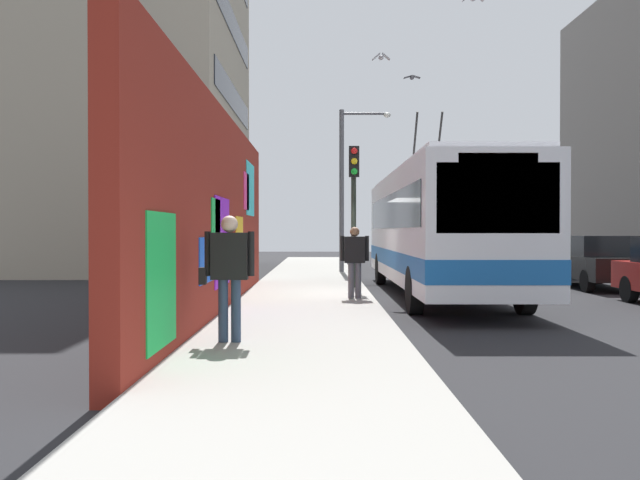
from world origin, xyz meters
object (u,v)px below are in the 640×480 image
object	(u,v)px
pedestrian_near_wall	(229,267)
parked_car_navy	(496,250)
traffic_light	(354,192)
street_lamp	(348,178)
city_bus	(437,227)
parked_car_black	(593,260)
pedestrian_at_curb	(355,256)
parked_car_dark_gray	(536,254)

from	to	relation	value
pedestrian_near_wall	parked_car_navy	bearing A→B (deg)	-22.60
traffic_light	street_lamp	distance (m)	7.70
city_bus	parked_car_black	distance (m)	5.96
pedestrian_near_wall	street_lamp	world-z (taller)	street_lamp
pedestrian_at_curb	street_lamp	size ratio (longest dim) A/B	0.27
pedestrian_near_wall	street_lamp	xyz separation A→B (m)	(17.04, -2.36, 2.56)
pedestrian_near_wall	pedestrian_at_curb	world-z (taller)	pedestrian_near_wall
parked_car_black	parked_car_dark_gray	world-z (taller)	same
city_bus	traffic_light	size ratio (longest dim) A/B	3.23
parked_car_black	parked_car_navy	size ratio (longest dim) A/B	1.01
parked_car_black	pedestrian_near_wall	size ratio (longest dim) A/B	2.74
parked_car_dark_gray	street_lamp	world-z (taller)	street_lamp
parked_car_black	parked_car_navy	xyz separation A→B (m)	(11.73, 0.00, -0.00)
city_bus	parked_car_navy	size ratio (longest dim) A/B	2.59
parked_car_dark_gray	street_lamp	bearing A→B (deg)	88.67
pedestrian_near_wall	traffic_light	xyz separation A→B (m)	(9.40, -2.22, 1.59)
street_lamp	parked_car_black	bearing A→B (deg)	-128.68
city_bus	parked_car_black	size ratio (longest dim) A/B	2.58
city_bus	street_lamp	size ratio (longest dim) A/B	2.03
city_bus	parked_car_dark_gray	world-z (taller)	city_bus
parked_car_dark_gray	city_bus	bearing A→B (deg)	148.08
parked_car_black	parked_car_navy	bearing A→B (deg)	0.00
parked_car_black	pedestrian_at_curb	world-z (taller)	pedestrian_at_curb
pedestrian_at_curb	street_lamp	world-z (taller)	street_lamp
parked_car_dark_gray	parked_car_navy	bearing A→B (deg)	-0.00
parked_car_black	parked_car_navy	distance (m)	11.73
city_bus	parked_car_navy	distance (m)	15.41
pedestrian_near_wall	pedestrian_at_curb	bearing A→B (deg)	-18.04
parked_car_navy	pedestrian_near_wall	size ratio (longest dim) A/B	2.73
parked_car_black	pedestrian_near_wall	xyz separation A→B (m)	(-11.27, 9.57, 0.38)
city_bus	parked_car_navy	bearing A→B (deg)	-19.76
pedestrian_near_wall	traffic_light	bearing A→B (deg)	-13.30
parked_car_navy	pedestrian_near_wall	xyz separation A→B (m)	(-23.00, 9.57, 0.38)
city_bus	pedestrian_at_curb	world-z (taller)	city_bus
city_bus	pedestrian_near_wall	xyz separation A→B (m)	(-8.52, 4.37, -0.62)
parked_car_navy	city_bus	bearing A→B (deg)	160.24
parked_car_navy	pedestrian_at_curb	xyz separation A→B (m)	(-16.55, 7.47, 0.29)
pedestrian_at_curb	city_bus	bearing A→B (deg)	-47.63
parked_car_dark_gray	street_lamp	xyz separation A→B (m)	(0.17, 7.21, 2.94)
pedestrian_near_wall	traffic_light	world-z (taller)	traffic_light
pedestrian_at_curb	traffic_light	distance (m)	3.40
parked_car_navy	traffic_light	distance (m)	15.58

